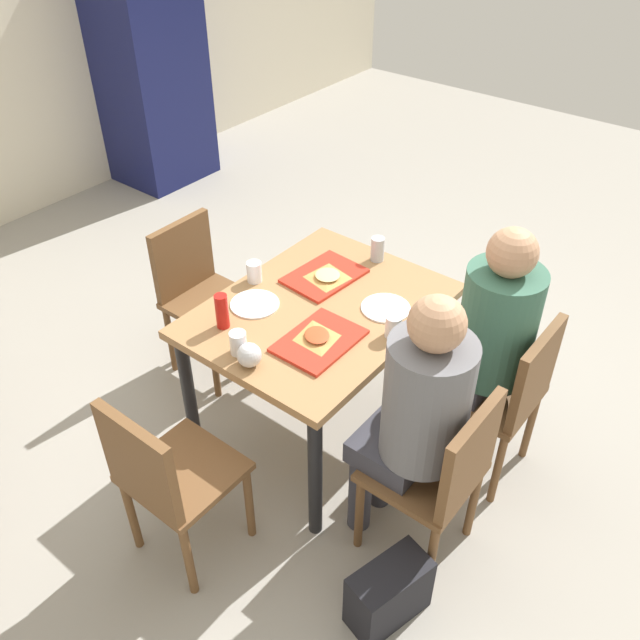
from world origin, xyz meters
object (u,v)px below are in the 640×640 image
(chair_near_left, at_px, (442,471))
(pizza_slice_a, at_px, (317,336))
(person_in_brown_jacket, at_px, (487,334))
(tray_red_far, at_px, (324,276))
(chair_far_side, at_px, (199,287))
(plastic_cup_b, at_px, (393,326))
(person_in_red, at_px, (416,409))
(chair_left_end, at_px, (165,475))
(condiment_bottle, at_px, (222,311))
(pizza_slice_b, at_px, (328,276))
(drink_fridge, at_px, (150,61))
(soda_can, at_px, (378,249))
(plastic_cup_c, at_px, (238,343))
(paper_plate_center, at_px, (255,304))
(tray_red_near, at_px, (319,341))
(chair_near_right, at_px, (508,391))
(paper_plate_near_edge, at_px, (386,308))
(main_table, at_px, (320,324))
(plastic_cup_a, at_px, (254,272))
(foil_bundle, at_px, (249,355))
(handbag, at_px, (389,593))

(chair_near_left, distance_m, pizza_slice_a, 0.73)
(person_in_brown_jacket, relative_size, tray_red_far, 3.51)
(chair_far_side, bearing_deg, plastic_cup_b, -88.64)
(chair_far_side, height_order, person_in_red, person_in_red)
(person_in_red, bearing_deg, chair_left_end, 134.57)
(chair_near_left, relative_size, condiment_bottle, 5.34)
(pizza_slice_b, bearing_deg, drink_fridge, 64.72)
(drink_fridge, bearing_deg, soda_can, -109.56)
(pizza_slice_a, xyz_separation_m, plastic_cup_c, (-0.25, 0.20, 0.03))
(tray_red_far, bearing_deg, pizza_slice_a, -145.71)
(paper_plate_center, bearing_deg, tray_red_far, -16.44)
(tray_red_far, relative_size, pizza_slice_b, 1.51)
(tray_red_near, bearing_deg, chair_near_right, -54.25)
(plastic_cup_c, bearing_deg, pizza_slice_a, -38.67)
(tray_red_far, xyz_separation_m, paper_plate_near_edge, (-0.03, -0.37, -0.00))
(person_in_red, xyz_separation_m, paper_plate_near_edge, (0.45, 0.44, 0.00))
(soda_can, bearing_deg, chair_near_right, -103.24)
(tray_red_far, relative_size, plastic_cup_b, 3.60)
(chair_left_end, bearing_deg, main_table, 0.00)
(pizza_slice_a, height_order, plastic_cup_a, plastic_cup_a)
(paper_plate_near_edge, height_order, pizza_slice_b, pizza_slice_b)
(paper_plate_center, distance_m, plastic_cup_a, 0.20)
(pizza_slice_a, bearing_deg, main_table, 35.24)
(tray_red_near, xyz_separation_m, pizza_slice_a, (0.00, 0.01, 0.02))
(chair_near_right, height_order, plastic_cup_b, chair_near_right)
(person_in_red, xyz_separation_m, plastic_cup_c, (-0.17, 0.74, 0.05))
(chair_near_right, xyz_separation_m, condiment_bottle, (-0.65, 1.05, 0.32))
(soda_can, xyz_separation_m, condiment_bottle, (-0.84, 0.22, 0.02))
(tray_red_near, bearing_deg, drink_fridge, 60.76)
(chair_near_right, distance_m, person_in_brown_jacket, 0.28)
(paper_plate_near_edge, relative_size, drink_fridge, 0.12)
(chair_left_end, height_order, person_in_brown_jacket, person_in_brown_jacket)
(condiment_bottle, bearing_deg, paper_plate_center, 0.00)
(chair_left_end, bearing_deg, plastic_cup_c, 7.43)
(person_in_red, distance_m, plastic_cup_c, 0.76)
(tray_red_far, bearing_deg, chair_near_right, -84.90)
(pizza_slice_a, bearing_deg, tray_red_far, 34.29)
(person_in_brown_jacket, distance_m, pizza_slice_b, 0.78)
(tray_red_far, relative_size, foil_bundle, 3.60)
(condiment_bottle, bearing_deg, pizza_slice_b, -13.89)
(paper_plate_near_edge, relative_size, foil_bundle, 2.20)
(chair_left_end, height_order, pizza_slice_b, chair_left_end)
(chair_near_left, relative_size, plastic_cup_a, 8.54)
(paper_plate_near_edge, height_order, plastic_cup_b, plastic_cup_b)
(plastic_cup_c, xyz_separation_m, handbag, (-0.18, -0.90, -0.66))
(chair_near_right, height_order, soda_can, soda_can)
(tray_red_near, distance_m, paper_plate_center, 0.39)
(chair_far_side, height_order, soda_can, soda_can)
(pizza_slice_a, xyz_separation_m, drink_fridge, (1.68, 2.99, 0.18))
(chair_left_end, xyz_separation_m, tray_red_near, (0.75, -0.15, 0.25))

